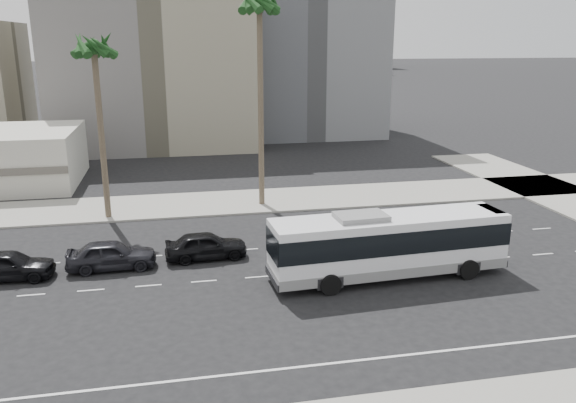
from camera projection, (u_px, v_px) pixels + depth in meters
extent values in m
plane|color=black|center=(359.00, 269.00, 33.57)|extent=(700.00, 700.00, 0.00)
cube|color=gray|center=(301.00, 198.00, 48.16)|extent=(120.00, 7.00, 0.15)
cube|color=slate|center=(155.00, 72.00, 71.27)|extent=(24.00, 18.00, 18.00)
cube|color=#57595E|center=(300.00, 39.00, 80.59)|extent=(20.00, 20.00, 26.00)
cube|color=#B5B0A2|center=(185.00, 18.00, 262.97)|extent=(42.00, 42.00, 44.00)
cube|color=slate|center=(331.00, 3.00, 283.95)|extent=(22.00, 22.00, 60.00)
cube|color=silver|center=(389.00, 242.00, 31.95)|extent=(13.42, 3.66, 2.98)
cube|color=black|center=(389.00, 235.00, 31.84)|extent=(13.48, 3.73, 1.26)
cube|color=gray|center=(388.00, 264.00, 32.31)|extent=(13.44, 3.70, 0.57)
cube|color=gray|center=(360.00, 217.00, 31.19)|extent=(2.85, 1.98, 0.34)
cube|color=#262628|center=(494.00, 213.00, 32.79)|extent=(0.80, 2.10, 0.34)
cylinder|color=black|center=(470.00, 271.00, 31.78)|extent=(1.14, 0.34, 1.14)
cylinder|color=black|center=(445.00, 253.00, 34.54)|extent=(1.14, 0.34, 1.14)
cylinder|color=black|center=(328.00, 283.00, 30.23)|extent=(1.14, 0.34, 1.14)
cylinder|color=black|center=(314.00, 263.00, 33.00)|extent=(1.14, 0.34, 1.14)
imported|color=black|center=(206.00, 245.00, 34.98)|extent=(2.23, 5.03, 1.68)
imported|color=black|center=(111.00, 255.00, 33.40)|extent=(2.12, 5.09, 1.72)
imported|color=black|center=(8.00, 265.00, 31.93)|extent=(2.34, 5.06, 1.68)
cylinder|color=brown|center=(261.00, 110.00, 44.37)|extent=(0.42, 0.42, 15.25)
cylinder|color=brown|center=(102.00, 138.00, 41.38)|extent=(0.38, 0.38, 12.21)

